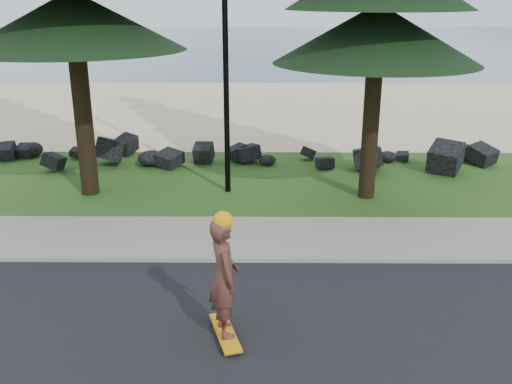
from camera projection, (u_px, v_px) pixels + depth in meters
ground at (219, 242)px, 11.72m from camera, size 160.00×160.00×0.00m
road at (196, 382)px, 7.47m from camera, size 160.00×7.00×0.02m
kerb at (216, 259)px, 10.86m from camera, size 160.00×0.20×0.10m
sidewalk at (220, 236)px, 11.90m from camera, size 160.00×2.00×0.08m
beach_sand at (242, 108)px, 25.41m from camera, size 160.00×15.00×0.01m
ocean at (253, 42)px, 59.88m from camera, size 160.00×58.00×0.01m
seawall_boulders at (232, 165)px, 17.01m from camera, size 60.00×2.40×1.10m
lamp_post at (225, 25)px, 13.38m from camera, size 0.25×0.14×8.14m
skateboarder at (224, 278)px, 8.11m from camera, size 0.60×1.10×2.00m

